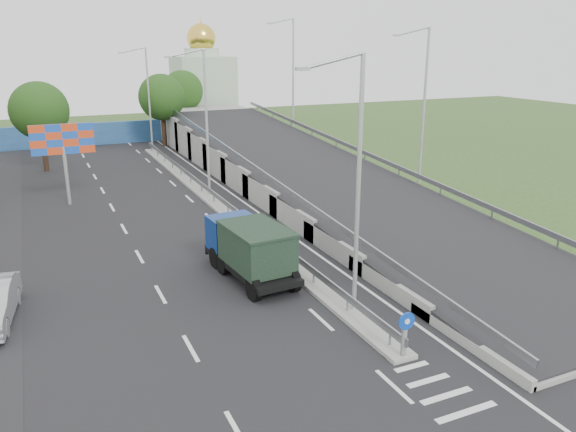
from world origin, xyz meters
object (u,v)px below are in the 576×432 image
lamp_post_mid (204,116)px  dump_truck (250,247)px  billboard (63,144)px  sign_bollard (405,334)px  lamp_post_near (354,174)px  church (203,86)px  lamp_post_far (147,93)px

lamp_post_mid → dump_truck: (-2.32, -14.77, -4.32)m
billboard → dump_truck: bearing=-68.0°
sign_bollard → dump_truck: size_ratio=0.27×
lamp_post_near → church: bearing=79.6°
lamp_post_far → sign_bollard: bearing=-90.1°
church → lamp_post_near: bearing=-100.4°
billboard → lamp_post_near: bearing=-67.5°
sign_bollard → dump_truck: 9.34m
lamp_post_near → lamp_post_far: 40.00m
lamp_post_far → church: (9.89, 14.00, -0.50)m
lamp_post_near → lamp_post_mid: 20.00m
dump_truck → lamp_post_near: bearing=-70.7°
dump_truck → lamp_post_far: bearing=81.5°
lamp_post_mid → sign_bollard: bearing=-90.3°
lamp_post_near → church: 54.90m
billboard → sign_bollard: bearing=-70.8°
lamp_post_near → lamp_post_mid: size_ratio=1.00×
lamp_post_near → billboard: (-9.11, 22.00, -1.62)m
lamp_post_far → billboard: 20.24m
lamp_post_far → billboard: size_ratio=1.83×
billboard → lamp_post_mid: bearing=-12.4°
sign_bollard → lamp_post_mid: lamp_post_mid is taller
dump_truck → church: bearing=71.3°
lamp_post_near → dump_truck: (-2.32, 5.23, -4.32)m
sign_bollard → lamp_post_far: 44.08m
lamp_post_far → church: bearing=54.8°
lamp_post_near → billboard: bearing=112.5°
sign_bollard → dump_truck: bearing=103.7°
lamp_post_mid → billboard: size_ratio=1.83×
sign_bollard → church: size_ratio=0.12×
billboard → lamp_post_far: bearing=63.2°
lamp_post_near → church: church is taller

